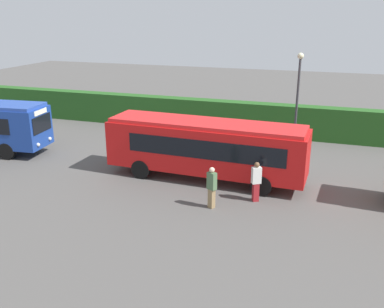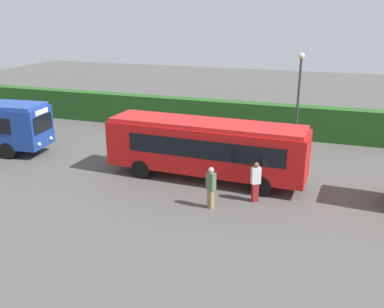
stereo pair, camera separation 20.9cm
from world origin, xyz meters
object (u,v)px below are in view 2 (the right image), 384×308
Objects in this scene: person_center at (224,147)px; person_right at (211,186)px; person_far at (256,181)px; lamppost at (299,94)px; bus_red at (205,146)px.

person_right is (1.09, -6.26, 0.16)m from person_center.
person_right is 2.16m from person_far.
person_right is 0.32× the size of lamppost.
person_center is at bearing -91.11° from bus_red.
bus_red is at bearing 26.91° from person_far.
lamppost reaches higher than person_far.
person_right is at bearing -107.05° from lamppost.
lamppost is (2.68, 8.74, 2.71)m from person_right.
bus_red reaches higher than person_far.
person_far is at bearing -11.98° from person_center.
person_right is 1.01× the size of person_far.
person_center is 0.87× the size of person_right.
person_far is at bearing 153.49° from person_right.
lamppost is (0.96, 7.43, 2.73)m from person_far.
bus_red is 3.62m from person_far.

